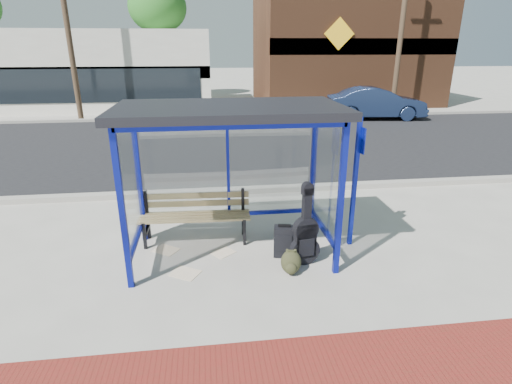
{
  "coord_description": "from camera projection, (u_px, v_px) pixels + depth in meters",
  "views": [
    {
      "loc": [
        -0.35,
        -5.81,
        3.22
      ],
      "look_at": [
        0.41,
        0.2,
        1.0
      ],
      "focal_mm": 28.0,
      "sensor_mm": 36.0,
      "label": 1
    }
  ],
  "objects": [
    {
      "name": "ground",
      "position": [
        233.0,
        254.0,
        6.56
      ],
      "size": [
        120.0,
        120.0,
        0.0
      ],
      "primitive_type": "plane",
      "color": "#B2ADA0",
      "rests_on": "ground"
    },
    {
      "name": "brick_paver_strip",
      "position": [
        251.0,
        375.0,
        4.14
      ],
      "size": [
        60.0,
        1.0,
        0.01
      ],
      "primitive_type": "cube",
      "color": "maroon",
      "rests_on": "ground"
    },
    {
      "name": "curb_near",
      "position": [
        224.0,
        191.0,
        9.24
      ],
      "size": [
        60.0,
        0.25,
        0.12
      ],
      "primitive_type": "cube",
      "color": "gray",
      "rests_on": "ground"
    },
    {
      "name": "street_asphalt",
      "position": [
        216.0,
        144.0,
        14.01
      ],
      "size": [
        60.0,
        10.0,
        0.0
      ],
      "primitive_type": "cube",
      "color": "black",
      "rests_on": "ground"
    },
    {
      "name": "curb_far",
      "position": [
        213.0,
        118.0,
        18.75
      ],
      "size": [
        60.0,
        0.25,
        0.12
      ],
      "primitive_type": "cube",
      "color": "gray",
      "rests_on": "ground"
    },
    {
      "name": "far_sidewalk",
      "position": [
        212.0,
        113.0,
        20.53
      ],
      "size": [
        60.0,
        4.0,
        0.01
      ],
      "primitive_type": "cube",
      "color": "#B2ADA0",
      "rests_on": "ground"
    },
    {
      "name": "bus_shelter",
      "position": [
        230.0,
        128.0,
        5.92
      ],
      "size": [
        3.3,
        1.8,
        2.42
      ],
      "color": "navy",
      "rests_on": "ground"
    },
    {
      "name": "storefront_white",
      "position": [
        42.0,
        70.0,
        21.56
      ],
      "size": [
        18.0,
        6.04,
        4.0
      ],
      "color": "silver",
      "rests_on": "ground"
    },
    {
      "name": "storefront_brown",
      "position": [
        344.0,
        47.0,
        23.64
      ],
      "size": [
        10.0,
        7.08,
        6.4
      ],
      "color": "#59331E",
      "rests_on": "ground"
    },
    {
      "name": "tree_mid",
      "position": [
        157.0,
        8.0,
        24.83
      ],
      "size": [
        3.6,
        3.6,
        7.03
      ],
      "color": "#4C3826",
      "rests_on": "ground"
    },
    {
      "name": "tree_right",
      "position": [
        394.0,
        11.0,
        26.67
      ],
      "size": [
        3.6,
        3.6,
        7.03
      ],
      "color": "#4C3826",
      "rests_on": "ground"
    },
    {
      "name": "utility_pole_west",
      "position": [
        67.0,
        24.0,
        16.92
      ],
      "size": [
        1.6,
        0.24,
        8.0
      ],
      "color": "#4C3826",
      "rests_on": "ground"
    },
    {
      "name": "utility_pole_east",
      "position": [
        402.0,
        26.0,
        18.7
      ],
      "size": [
        1.6,
        0.24,
        8.0
      ],
      "color": "#4C3826",
      "rests_on": "ground"
    },
    {
      "name": "bench",
      "position": [
        195.0,
        213.0,
        6.89
      ],
      "size": [
        1.9,
        0.53,
        0.89
      ],
      "rotation": [
        0.0,
        0.0,
        -0.04
      ],
      "color": "black",
      "rests_on": "ground"
    },
    {
      "name": "guitar_bag",
      "position": [
        305.0,
        237.0,
        6.14
      ],
      "size": [
        0.48,
        0.2,
        1.26
      ],
      "rotation": [
        0.0,
        0.0,
        0.16
      ],
      "color": "black",
      "rests_on": "ground"
    },
    {
      "name": "suitcase",
      "position": [
        284.0,
        242.0,
        6.42
      ],
      "size": [
        0.36,
        0.27,
        0.56
      ],
      "rotation": [
        0.0,
        0.0,
        -0.22
      ],
      "color": "black",
      "rests_on": "ground"
    },
    {
      "name": "backpack",
      "position": [
        291.0,
        263.0,
        5.96
      ],
      "size": [
        0.34,
        0.32,
        0.37
      ],
      "rotation": [
        0.0,
        0.0,
        -0.18
      ],
      "color": "#292A17",
      "rests_on": "ground"
    },
    {
      "name": "sign_post",
      "position": [
        356.0,
        176.0,
        6.49
      ],
      "size": [
        0.1,
        0.27,
        2.19
      ],
      "rotation": [
        0.0,
        0.0,
        0.09
      ],
      "color": "#0D1891",
      "rests_on": "ground"
    },
    {
      "name": "newspaper_a",
      "position": [
        166.0,
        250.0,
        6.69
      ],
      "size": [
        0.49,
        0.47,
        0.01
      ],
      "primitive_type": "cube",
      "rotation": [
        0.0,
        0.0,
        -0.61
      ],
      "color": "white",
      "rests_on": "ground"
    },
    {
      "name": "newspaper_b",
      "position": [
        185.0,
        273.0,
        6.01
      ],
      "size": [
        0.52,
        0.49,
        0.01
      ],
      "primitive_type": "cube",
      "rotation": [
        0.0,
        0.0,
        -0.54
      ],
      "color": "white",
      "rests_on": "ground"
    },
    {
      "name": "newspaper_c",
      "position": [
        223.0,
        253.0,
        6.6
      ],
      "size": [
        0.45,
        0.43,
        0.01
      ],
      "primitive_type": "cube",
      "rotation": [
        0.0,
        0.0,
        0.68
      ],
      "color": "white",
      "rests_on": "ground"
    },
    {
      "name": "parked_car",
      "position": [
        376.0,
        103.0,
        18.54
      ],
      "size": [
        4.54,
        2.0,
        1.45
      ],
      "primitive_type": "imported",
      "rotation": [
        0.0,
        0.0,
        1.46
      ],
      "color": "#182645",
      "rests_on": "ground"
    },
    {
      "name": "fire_hydrant",
      "position": [
        404.0,
        105.0,
        20.54
      ],
      "size": [
        0.31,
        0.21,
        0.69
      ],
      "rotation": [
        0.0,
        0.0,
        -0.33
      ],
      "color": "#A70B10",
      "rests_on": "ground"
    }
  ]
}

